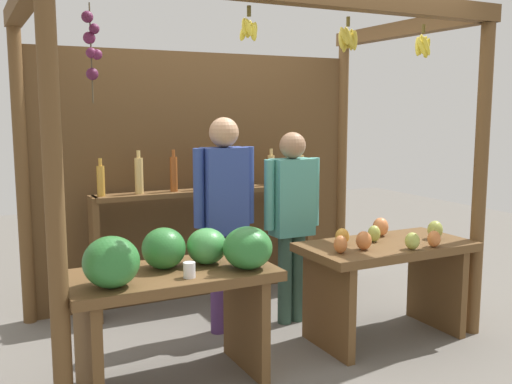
{
  "coord_description": "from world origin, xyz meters",
  "views": [
    {
      "loc": [
        -1.88,
        -3.89,
        1.67
      ],
      "look_at": [
        0.0,
        -0.17,
        1.08
      ],
      "focal_mm": 40.81,
      "sensor_mm": 36.0,
      "label": 1
    }
  ],
  "objects": [
    {
      "name": "bottle_shelf_unit",
      "position": [
        -0.04,
        0.65,
        0.79
      ],
      "size": [
        1.98,
        0.22,
        1.36
      ],
      "color": "brown",
      "rests_on": "ground"
    },
    {
      "name": "fruit_counter_left",
      "position": [
        -0.8,
        -0.69,
        0.67
      ],
      "size": [
        1.25,
        0.7,
        1.0
      ],
      "color": "brown",
      "rests_on": "ground"
    },
    {
      "name": "vendor_woman",
      "position": [
        0.37,
        -0.06,
        0.89
      ],
      "size": [
        0.48,
        0.2,
        1.5
      ],
      "rotation": [
        0.0,
        0.0,
        -0.07
      ],
      "color": "#335143",
      "rests_on": "ground"
    },
    {
      "name": "ground_plane",
      "position": [
        0.0,
        0.0,
        0.0
      ],
      "size": [
        12.0,
        12.0,
        0.0
      ],
      "primitive_type": "plane",
      "color": "slate",
      "rests_on": "ground"
    },
    {
      "name": "vendor_man",
      "position": [
        -0.18,
        -0.01,
        0.97
      ],
      "size": [
        0.48,
        0.22,
        1.62
      ],
      "rotation": [
        0.0,
        0.0,
        0.05
      ],
      "color": "#523169",
      "rests_on": "ground"
    },
    {
      "name": "fruit_counter_right",
      "position": [
        0.81,
        -0.65,
        0.54
      ],
      "size": [
        1.25,
        0.64,
        0.86
      ],
      "color": "brown",
      "rests_on": "ground"
    },
    {
      "name": "market_stall",
      "position": [
        -0.0,
        0.41,
        1.38
      ],
      "size": [
        3.09,
        1.85,
        2.4
      ],
      "color": "brown",
      "rests_on": "ground"
    }
  ]
}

